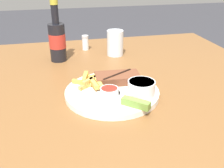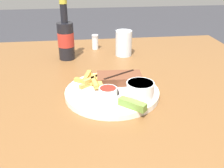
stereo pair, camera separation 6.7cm
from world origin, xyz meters
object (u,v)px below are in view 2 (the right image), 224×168
dipping_sauce_cup (108,92)px  drinking_glass (124,43)px  steak_portion (119,78)px  knife_utensil (113,84)px  fork_utensil (87,90)px  beer_bottle (66,38)px  dinner_plate (112,93)px  pickle_spear (132,104)px  coleslaw_cup (140,89)px  salt_shaker (95,42)px

dipping_sauce_cup → drinking_glass: size_ratio=0.50×
steak_portion → knife_utensil: steak_portion is taller
steak_portion → fork_utensil: 0.11m
fork_utensil → drinking_glass: (0.17, 0.35, 0.03)m
beer_bottle → drinking_glass: size_ratio=2.26×
beer_bottle → fork_utensil: bearing=-78.5°
steak_portion → drinking_glass: bearing=77.9°
dinner_plate → pickle_spear: bearing=-69.7°
dipping_sauce_cup → knife_utensil: size_ratio=0.32×
steak_portion → dipping_sauce_cup: 0.10m
dipping_sauce_cup → beer_bottle: size_ratio=0.22×
dinner_plate → fork_utensil: (-0.07, 0.00, 0.01)m
beer_bottle → drinking_glass: 0.24m
dinner_plate → fork_utensil: 0.07m
dinner_plate → pickle_spear: pickle_spear is taller
fork_utensil → drinking_glass: 0.39m
coleslaw_cup → pickle_spear: bearing=-121.7°
dinner_plate → pickle_spear: (0.04, -0.11, 0.02)m
steak_portion → drinking_glass: 0.31m
dipping_sauce_cup → dinner_plate: bearing=66.2°
steak_portion → pickle_spear: 0.16m
beer_bottle → salt_shaker: beer_bottle is taller
knife_utensil → salt_shaker: bearing=1.1°
dipping_sauce_cup → beer_bottle: bearing=108.3°
steak_portion → coleslaw_cup: (0.04, -0.11, 0.01)m
fork_utensil → knife_utensil: (0.08, 0.03, 0.00)m
drinking_glass → steak_portion: bearing=-102.1°
dinner_plate → steak_portion: size_ratio=1.94×
pickle_spear → fork_utensil: size_ratio=0.53×
fork_utensil → drinking_glass: drinking_glass is taller
steak_portion → beer_bottle: (-0.17, 0.29, 0.05)m
dinner_plate → steak_portion: (0.03, 0.05, 0.02)m
fork_utensil → knife_utensil: bearing=22.6°
dinner_plate → drinking_glass: (0.09, 0.36, 0.04)m
knife_utensil → drinking_glass: size_ratio=1.58×
knife_utensil → steak_portion: bearing=-49.5°
coleslaw_cup → drinking_glass: (0.02, 0.41, 0.01)m
steak_portion → pickle_spear: steak_portion is taller
fork_utensil → coleslaw_cup: bearing=-19.4°
dipping_sauce_cup → knife_utensil: (0.02, 0.07, -0.01)m
steak_portion → fork_utensil: steak_portion is taller
pickle_spear → knife_utensil: (-0.03, 0.14, -0.01)m
salt_shaker → dinner_plate: bearing=-87.7°
coleslaw_cup → fork_utensil: size_ratio=0.57×
dinner_plate → fork_utensil: size_ratio=2.07×
dinner_plate → dipping_sauce_cup: bearing=-113.8°
beer_bottle → knife_utensil: bearing=-64.6°
dipping_sauce_cup → salt_shaker: bearing=90.3°
pickle_spear → knife_utensil: bearing=103.5°
knife_utensil → salt_shaker: size_ratio=2.55×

